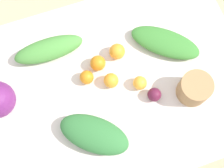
{
  "coord_description": "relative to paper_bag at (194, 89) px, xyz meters",
  "views": [
    {
      "loc": [
        -0.14,
        -0.4,
        2.18
      ],
      "look_at": [
        0.0,
        0.0,
        0.79
      ],
      "focal_mm": 50.0,
      "sensor_mm": 36.0,
      "label": 1
    }
  ],
  "objects": [
    {
      "name": "dining_table",
      "position": [
        -0.34,
        0.15,
        -0.16
      ],
      "size": [
        1.31,
        0.95,
        0.77
      ],
      "color": "silver",
      "rests_on": "ground_plane"
    },
    {
      "name": "ground_plane",
      "position": [
        -0.34,
        0.15,
        -0.83
      ],
      "size": [
        8.0,
        8.0,
        0.0
      ],
      "primitive_type": "plane",
      "color": "#C6B289"
    },
    {
      "name": "greens_bunch_beet_tops",
      "position": [
        -0.57,
        0.41,
        -0.02
      ],
      "size": [
        0.33,
        0.11,
        0.09
      ],
      "primitive_type": "ellipsoid",
      "rotation": [
        0.0,
        0.0,
        6.27
      ],
      "color": "#4C933D",
      "rests_on": "dining_table"
    },
    {
      "name": "orange_2",
      "position": [
        -0.44,
        0.22,
        -0.03
      ],
      "size": [
        0.07,
        0.07,
        0.07
      ],
      "primitive_type": "sphere",
      "color": "orange",
      "rests_on": "dining_table"
    },
    {
      "name": "greens_bunch_kale",
      "position": [
        -0.49,
        -0.05,
        -0.01
      ],
      "size": [
        0.34,
        0.32,
        0.09
      ],
      "primitive_type": "ellipsoid",
      "rotation": [
        0.0,
        0.0,
        2.46
      ],
      "color": "#337538",
      "rests_on": "dining_table"
    },
    {
      "name": "orange_3",
      "position": [
        -0.27,
        0.29,
        -0.02
      ],
      "size": [
        0.08,
        0.08,
        0.08
      ],
      "primitive_type": "sphere",
      "color": "orange",
      "rests_on": "dining_table"
    },
    {
      "name": "orange_4",
      "position": [
        -0.37,
        0.27,
        -0.02
      ],
      "size": [
        0.07,
        0.07,
        0.07
      ],
      "primitive_type": "sphere",
      "color": "orange",
      "rests_on": "dining_table"
    },
    {
      "name": "paper_bag",
      "position": [
        0.0,
        0.0,
        0.0
      ],
      "size": [
        0.15,
        0.15,
        0.12
      ],
      "primitive_type": "cylinder",
      "color": "#A87F51",
      "rests_on": "dining_table"
    },
    {
      "name": "beet_root",
      "position": [
        -0.18,
        0.04,
        -0.03
      ],
      "size": [
        0.06,
        0.06,
        0.06
      ],
      "primitive_type": "sphere",
      "color": "#5B1933",
      "rests_on": "dining_table"
    },
    {
      "name": "greens_bunch_chard",
      "position": [
        -0.03,
        0.26,
        -0.03
      ],
      "size": [
        0.35,
        0.32,
        0.06
      ],
      "primitive_type": "ellipsoid",
      "rotation": [
        0.0,
        0.0,
        5.6
      ],
      "color": "#3D8433",
      "rests_on": "dining_table"
    },
    {
      "name": "orange_1",
      "position": [
        -0.22,
        0.11,
        -0.03
      ],
      "size": [
        0.07,
        0.07,
        0.07
      ],
      "primitive_type": "sphere",
      "color": "#F9A833",
      "rests_on": "dining_table"
    },
    {
      "name": "orange_0",
      "position": [
        -0.34,
        0.17,
        -0.03
      ],
      "size": [
        0.07,
        0.07,
        0.07
      ],
      "primitive_type": "sphere",
      "color": "orange",
      "rests_on": "dining_table"
    }
  ]
}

